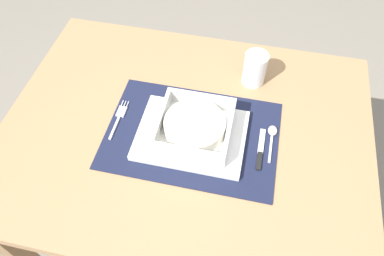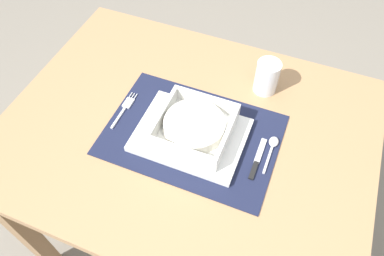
{
  "view_description": "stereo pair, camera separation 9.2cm",
  "coord_description": "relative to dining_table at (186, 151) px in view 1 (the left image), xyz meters",
  "views": [
    {
      "loc": [
        0.14,
        -0.55,
        1.5
      ],
      "look_at": [
        0.02,
        -0.01,
        0.76
      ],
      "focal_mm": 34.27,
      "sensor_mm": 36.0,
      "label": 1
    },
    {
      "loc": [
        0.23,
        -0.52,
        1.5
      ],
      "look_at": [
        0.02,
        -0.01,
        0.76
      ],
      "focal_mm": 34.27,
      "sensor_mm": 36.0,
      "label": 2
    }
  ],
  "objects": [
    {
      "name": "ground_plane",
      "position": [
        0.0,
        0.0,
        -0.63
      ],
      "size": [
        6.0,
        6.0,
        0.0
      ],
      "primitive_type": "plane",
      "color": "gray"
    },
    {
      "name": "dining_table",
      "position": [
        0.0,
        0.0,
        0.0
      ],
      "size": [
        0.96,
        0.75,
        0.73
      ],
      "color": "#A37A51",
      "rests_on": "ground"
    },
    {
      "name": "placemat",
      "position": [
        0.02,
        -0.01,
        0.11
      ],
      "size": [
        0.44,
        0.31,
        0.0
      ],
      "primitive_type": "cube",
      "color": "#191E38",
      "rests_on": "dining_table"
    },
    {
      "name": "serving_plate",
      "position": [
        0.02,
        -0.02,
        0.12
      ],
      "size": [
        0.27,
        0.2,
        0.02
      ],
      "primitive_type": "cube",
      "color": "white",
      "rests_on": "placemat"
    },
    {
      "name": "porridge_bowl",
      "position": [
        0.03,
        -0.02,
        0.15
      ],
      "size": [
        0.18,
        0.18,
        0.05
      ],
      "color": "white",
      "rests_on": "serving_plate"
    },
    {
      "name": "fork",
      "position": [
        -0.18,
        -0.0,
        0.11
      ],
      "size": [
        0.02,
        0.13,
        0.0
      ],
      "rotation": [
        0.0,
        0.0,
        -0.04
      ],
      "color": "silver",
      "rests_on": "placemat"
    },
    {
      "name": "spoon",
      "position": [
        0.22,
        0.03,
        0.11
      ],
      "size": [
        0.02,
        0.11,
        0.01
      ],
      "rotation": [
        0.0,
        0.0,
        -0.06
      ],
      "color": "silver",
      "rests_on": "placemat"
    },
    {
      "name": "butter_knife",
      "position": [
        0.2,
        -0.03,
        0.11
      ],
      "size": [
        0.01,
        0.13,
        0.01
      ],
      "rotation": [
        0.0,
        0.0,
        -0.07
      ],
      "color": "black",
      "rests_on": "placemat"
    },
    {
      "name": "drinking_glass",
      "position": [
        0.15,
        0.21,
        0.15
      ],
      "size": [
        0.07,
        0.07,
        0.1
      ],
      "color": "white",
      "rests_on": "dining_table"
    }
  ]
}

